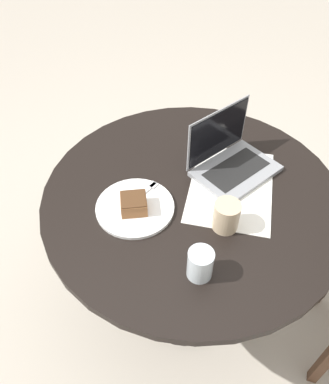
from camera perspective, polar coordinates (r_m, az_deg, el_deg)
The scene contains 9 objects.
ground_plane at distance 1.92m, azimuth 3.06°, elevation -15.54°, with size 12.00×12.00×0.00m, color #B7AD9E.
dining_table at distance 1.44m, azimuth 3.93°, elevation -4.89°, with size 1.05×1.05×0.74m.
paper_document at distance 1.34m, azimuth 10.10°, elevation 0.90°, with size 0.48×0.41×0.00m.
plate at distance 1.25m, azimuth -4.51°, elevation -2.32°, with size 0.26×0.26×0.01m.
cake_slice at distance 1.22m, azimuth -4.71°, elevation -1.78°, with size 0.09×0.09×0.05m.
fork at distance 1.28m, azimuth -3.28°, elevation -0.24°, with size 0.13×0.14×0.00m.
coffee_glass at distance 1.18m, azimuth 9.40°, elevation -3.62°, with size 0.08×0.08×0.10m.
water_glass at distance 1.07m, azimuth 5.46°, elevation -10.86°, with size 0.07×0.07×0.10m.
laptop at distance 1.39m, azimuth 10.09°, elevation 4.74°, with size 0.33×0.36×0.22m.
Camera 1 is at (0.87, -0.24, 1.69)m, focal length 35.00 mm.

